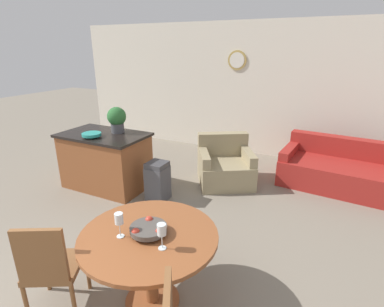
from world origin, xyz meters
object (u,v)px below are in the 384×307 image
(kitchen_island, at_px, (106,160))
(couch, at_px, (342,171))
(potted_plant, at_px, (117,119))
(dining_chair_near_left, at_px, (50,265))
(wine_glass_left, at_px, (119,220))
(dining_table, at_px, (150,250))
(trash_bin, at_px, (158,182))
(teal_bowl, at_px, (92,134))
(armchair, at_px, (225,167))
(fruit_bowl, at_px, (148,229))
(wine_glass_right, at_px, (162,231))

(kitchen_island, xyz_separation_m, couch, (3.47, 1.71, -0.19))
(potted_plant, bearing_deg, dining_chair_near_left, -63.17)
(wine_glass_left, relative_size, potted_plant, 0.53)
(dining_table, relative_size, trash_bin, 1.92)
(teal_bowl, height_order, trash_bin, teal_bowl)
(wine_glass_left, relative_size, couch, 0.11)
(couch, bearing_deg, armchair, -153.67)
(fruit_bowl, distance_m, wine_glass_left, 0.25)
(dining_table, height_order, armchair, armchair)
(dining_chair_near_left, height_order, potted_plant, potted_plant)
(teal_bowl, relative_size, trash_bin, 0.47)
(potted_plant, relative_size, armchair, 0.35)
(teal_bowl, bearing_deg, dining_chair_near_left, -55.08)
(kitchen_island, distance_m, armchair, 1.98)
(fruit_bowl, relative_size, trash_bin, 0.51)
(kitchen_island, distance_m, trash_bin, 1.02)
(teal_bowl, distance_m, potted_plant, 0.47)
(dining_chair_near_left, height_order, trash_bin, dining_chair_near_left)
(wine_glass_left, xyz_separation_m, trash_bin, (-0.82, 1.81, -0.59))
(wine_glass_left, bearing_deg, potted_plant, 129.67)
(dining_chair_near_left, bearing_deg, couch, 32.70)
(kitchen_island, xyz_separation_m, teal_bowl, (-0.02, -0.22, 0.49))
(dining_chair_near_left, bearing_deg, wine_glass_right, -7.18)
(dining_table, distance_m, wine_glass_left, 0.40)
(dining_chair_near_left, bearing_deg, dining_table, 5.35)
(wine_glass_right, bearing_deg, dining_table, 150.92)
(dining_table, xyz_separation_m, wine_glass_right, (0.20, -0.11, 0.32))
(wine_glass_right, xyz_separation_m, kitchen_island, (-2.22, 1.82, -0.44))
(dining_table, bearing_deg, dining_chair_near_left, -146.14)
(wine_glass_left, relative_size, kitchen_island, 0.16)
(dining_table, bearing_deg, wine_glass_right, -29.08)
(wine_glass_right, relative_size, trash_bin, 0.36)
(kitchen_island, bearing_deg, fruit_bowl, -40.35)
(teal_bowl, distance_m, trash_bin, 1.23)
(wine_glass_left, bearing_deg, armchair, 92.79)
(armchair, bearing_deg, kitchen_island, -179.80)
(wine_glass_right, distance_m, teal_bowl, 2.75)
(dining_chair_near_left, distance_m, wine_glass_right, 1.02)
(dining_table, xyz_separation_m, couch, (1.45, 3.42, -0.30))
(wine_glass_left, distance_m, wine_glass_right, 0.39)
(dining_chair_near_left, height_order, wine_glass_right, wine_glass_right)
(armchair, bearing_deg, couch, -9.55)
(wine_glass_right, relative_size, teal_bowl, 0.76)
(wine_glass_right, height_order, couch, wine_glass_right)
(teal_bowl, xyz_separation_m, armchair, (1.71, 1.24, -0.67))
(wine_glass_left, xyz_separation_m, teal_bowl, (-1.85, 1.62, 0.06))
(fruit_bowl, bearing_deg, trash_bin, 120.89)
(wine_glass_left, height_order, couch, wine_glass_left)
(wine_glass_left, relative_size, wine_glass_right, 1.00)
(wine_glass_right, relative_size, potted_plant, 0.53)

